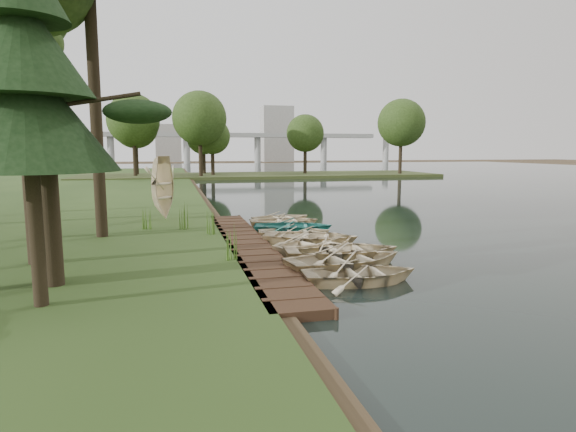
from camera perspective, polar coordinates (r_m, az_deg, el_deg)
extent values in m
plane|color=#3D2F1D|center=(18.82, 0.12, -3.98)|extent=(300.00, 300.00, 0.00)
cube|color=black|center=(51.30, 28.54, 2.61)|extent=(130.00, 200.00, 0.05)
cube|color=#362215|center=(18.48, -4.71, -3.75)|extent=(1.60, 16.00, 0.30)
cube|color=#39441E|center=(69.10, -3.30, 4.82)|extent=(50.00, 14.00, 0.45)
cylinder|color=black|center=(68.78, -22.94, 6.40)|extent=(0.50, 0.50, 4.80)
sphere|color=#2E4718|center=(68.82, -23.10, 9.39)|extent=(5.60, 5.60, 5.60)
cylinder|color=black|center=(68.03, -17.36, 6.65)|extent=(0.50, 0.50, 4.80)
sphere|color=#2E4718|center=(68.08, -17.48, 9.68)|extent=(5.60, 5.60, 5.60)
cylinder|color=black|center=(67.94, -11.70, 6.84)|extent=(0.50, 0.50, 4.80)
sphere|color=#2E4718|center=(67.98, -11.79, 9.87)|extent=(5.60, 5.60, 5.60)
cylinder|color=black|center=(68.50, -6.08, 6.96)|extent=(0.50, 0.50, 4.80)
sphere|color=#2E4718|center=(68.54, -6.12, 9.97)|extent=(5.60, 5.60, 5.60)
cylinder|color=black|center=(69.69, -0.60, 7.02)|extent=(0.50, 0.50, 4.80)
sphere|color=#2E4718|center=(69.73, -0.60, 9.98)|extent=(5.60, 5.60, 5.60)
cylinder|color=black|center=(71.49, 4.65, 7.02)|extent=(0.50, 0.50, 4.80)
sphere|color=#2E4718|center=(71.53, 4.69, 9.90)|extent=(5.60, 5.60, 5.60)
cylinder|color=black|center=(73.85, 9.61, 6.96)|extent=(0.50, 0.50, 4.80)
sphere|color=#2E4718|center=(73.89, 9.67, 9.75)|extent=(5.60, 5.60, 5.60)
cube|color=#A5A5A0|center=(138.70, -7.77, 9.49)|extent=(90.00, 4.00, 1.20)
cylinder|color=#A5A5A0|center=(138.77, -20.26, 7.43)|extent=(1.80, 1.80, 8.00)
cylinder|color=#A5A5A0|center=(137.96, -11.91, 7.74)|extent=(1.80, 1.80, 8.00)
cylinder|color=#A5A5A0|center=(140.03, -3.63, 7.89)|extent=(1.80, 1.80, 8.00)
cylinder|color=#A5A5A0|center=(144.86, 4.26, 7.88)|extent=(1.80, 1.80, 8.00)
cylinder|color=#A5A5A0|center=(152.18, 11.51, 7.75)|extent=(1.80, 1.80, 8.00)
cube|color=#A5A5A0|center=(161.67, -1.36, 9.67)|extent=(10.00, 8.00, 18.00)
cube|color=#A5A5A0|center=(162.91, -13.99, 8.37)|extent=(8.00, 8.00, 12.00)
imported|color=beige|center=(14.08, 8.60, -6.46)|extent=(3.49, 2.57, 0.70)
imported|color=beige|center=(15.47, 6.91, -4.88)|extent=(4.39, 3.44, 0.83)
imported|color=beige|center=(16.78, 6.45, -3.86)|extent=(4.23, 3.18, 0.83)
imported|color=beige|center=(18.07, 3.59, -3.13)|extent=(4.31, 3.79, 0.74)
imported|color=beige|center=(19.40, 2.68, -2.29)|extent=(4.58, 4.01, 0.79)
imported|color=beige|center=(20.96, 0.74, -1.71)|extent=(3.44, 2.68, 0.65)
imported|color=teal|center=(22.13, 0.61, -1.08)|extent=(4.09, 3.34, 0.74)
imported|color=beige|center=(23.89, -0.42, -0.46)|extent=(3.60, 2.69, 0.71)
imported|color=beige|center=(25.36, -0.78, -0.05)|extent=(3.42, 2.70, 0.64)
imported|color=beige|center=(25.68, -14.45, 0.39)|extent=(3.98, 3.79, 0.67)
cylinder|color=black|center=(14.04, -27.35, 16.59)|extent=(0.48, 0.48, 11.79)
cylinder|color=black|center=(17.09, -29.02, 16.40)|extent=(0.50, 0.50, 12.76)
cylinder|color=black|center=(14.45, -27.71, 12.19)|extent=(0.43, 0.43, 9.75)
cylinder|color=black|center=(21.82, -28.79, 11.38)|extent=(0.45, 0.45, 10.52)
cylinder|color=black|center=(21.16, -21.91, 12.89)|extent=(0.46, 0.46, 11.24)
cylinder|color=black|center=(30.92, -27.24, 9.68)|extent=(0.44, 0.44, 10.02)
ellipsoid|color=#2E4718|center=(31.56, -27.84, 18.78)|extent=(3.98, 3.98, 3.38)
cylinder|color=black|center=(12.24, -27.69, -1.32)|extent=(0.32, 0.32, 3.60)
cone|color=black|center=(12.14, -28.48, 10.81)|extent=(3.80, 3.80, 2.60)
cone|color=black|center=(12.32, -28.93, 17.43)|extent=(2.90, 2.90, 2.25)
cone|color=#3F661E|center=(15.86, -6.95, -3.09)|extent=(0.60, 0.60, 1.13)
cone|color=#3F661E|center=(20.61, -9.16, -0.73)|extent=(0.60, 0.60, 1.03)
cone|color=#3F661E|center=(22.68, -16.31, -0.24)|extent=(0.60, 0.60, 0.98)
cone|color=#3F661E|center=(22.14, -12.23, -0.14)|extent=(0.60, 0.60, 1.10)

